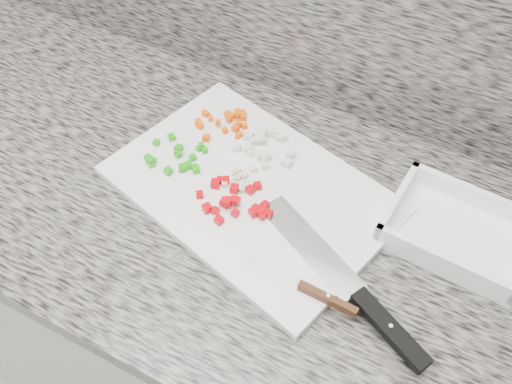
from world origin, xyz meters
TOP-DOWN VIEW (x-y plane):
  - cabinet at (0.00, 1.44)m, footprint 3.92×0.62m
  - countertop at (0.00, 1.44)m, footprint 3.96×0.64m
  - cutting_board at (0.10, 1.47)m, footprint 0.53×0.42m
  - carrot_pile at (-0.01, 1.58)m, footprint 0.10×0.10m
  - onion_pile at (0.08, 1.56)m, footprint 0.11×0.11m
  - green_pepper_pile at (-0.04, 1.46)m, footprint 0.11×0.09m
  - red_pepper_pile at (0.10, 1.43)m, footprint 0.13×0.11m
  - garlic_pile at (0.08, 1.47)m, footprint 0.06×0.05m
  - chef_knife at (0.34, 1.35)m, footprint 0.33×0.19m
  - paring_knife at (0.28, 1.33)m, footprint 0.19×0.02m
  - tray at (0.44, 1.54)m, footprint 0.23×0.18m

SIDE VIEW (x-z plane):
  - cabinet at x=0.00m, z-range 0.00..0.86m
  - countertop at x=0.00m, z-range 0.86..0.90m
  - cutting_board at x=0.10m, z-range 0.90..0.92m
  - tray at x=0.44m, z-range 0.89..0.94m
  - garlic_pile at x=0.08m, z-range 0.92..0.92m
  - chef_knife at x=0.34m, z-range 0.91..0.93m
  - paring_knife at x=0.28m, z-range 0.91..0.93m
  - carrot_pile at x=-0.01m, z-range 0.91..0.93m
  - green_pepper_pile at x=-0.04m, z-range 0.91..0.93m
  - onion_pile at x=0.08m, z-range 0.91..0.93m
  - red_pepper_pile at x=0.10m, z-range 0.91..0.93m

